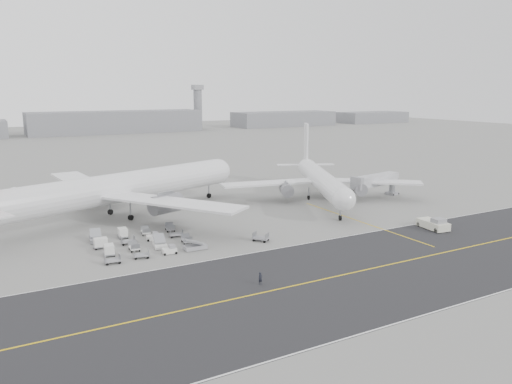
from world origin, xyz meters
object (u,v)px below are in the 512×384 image
airliner_b (321,180)px  pushback_tug (434,224)px  control_tower (198,106)px  jet_bridge (376,181)px  ground_crew_a (260,278)px  airliner_a (121,188)px

airliner_b → pushback_tug: (3.60, -33.44, -4.16)m
control_tower → jet_bridge: 249.05m
control_tower → jet_bridge: (-50.94, -243.50, -11.81)m
pushback_tug → ground_crew_a: 45.78m
airliner_a → pushback_tug: (52.54, -40.13, -5.57)m
jet_bridge → ground_crew_a: bearing=-156.9°
ground_crew_a → jet_bridge: bearing=26.4°
jet_bridge → airliner_a: bearing=158.4°
airliner_a → jet_bridge: bearing=-121.0°
pushback_tug → airliner_a: bearing=149.1°
control_tower → airliner_b: bearing=-105.2°
jet_bridge → pushback_tug: bearing=-120.2°
airliner_b → pushback_tug: bearing=-59.4°
pushback_tug → jet_bridge: 29.94m
airliner_a → airliner_b: bearing=-117.9°
control_tower → pushback_tug: 278.70m
airliner_a → airliner_b: 49.42m
control_tower → ground_crew_a: control_tower is taller
airliner_b → airliner_a: bearing=-163.3°
airliner_b → jet_bridge: 14.61m
control_tower → jet_bridge: bearing=-101.8°
control_tower → airliner_a: 257.90m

